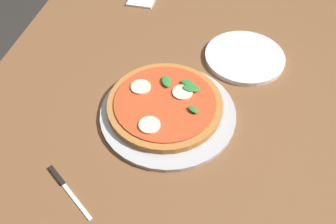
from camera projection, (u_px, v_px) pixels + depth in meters
ground_plane at (166, 210)px, 1.59m from camera, size 6.00×6.00×0.00m
dining_table at (165, 113)px, 1.10m from camera, size 1.21×1.01×0.74m
serving_tray at (168, 113)px, 0.96m from camera, size 0.35×0.35×0.01m
pizza at (165, 104)px, 0.96m from camera, size 0.30×0.30×0.03m
plate_white at (245, 57)px, 1.10m from camera, size 0.24×0.24×0.01m
knife at (64, 185)px, 0.82m from camera, size 0.11×0.14×0.01m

